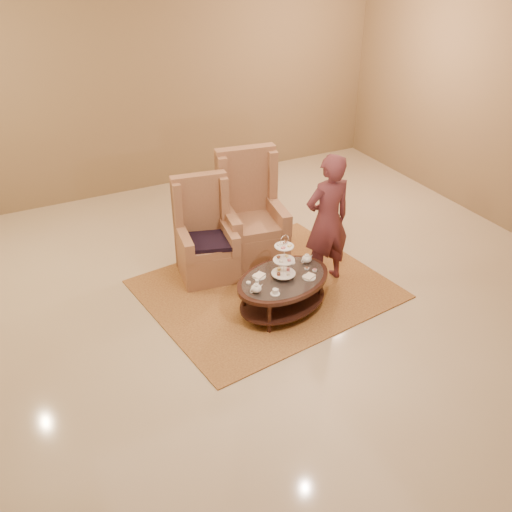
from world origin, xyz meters
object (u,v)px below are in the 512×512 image
tea_table (283,284)px  armchair_left (205,243)px  person (327,220)px  armchair_right (251,223)px

tea_table → armchair_left: bearing=97.2°
tea_table → person: size_ratio=0.81×
tea_table → person: 0.95m
armchair_left → armchair_right: armchair_right is taller
tea_table → person: bearing=8.5°
person → armchair_left: bearing=-33.6°
tea_table → armchair_right: (0.23, 1.26, 0.12)m
armchair_left → tea_table: bearing=-59.5°
tea_table → armchair_left: size_ratio=1.07×
armchair_right → armchair_left: bearing=-160.3°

